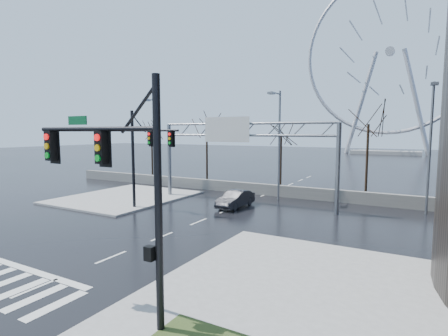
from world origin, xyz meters
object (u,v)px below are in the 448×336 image
Objects in this scene: car at (235,199)px; signal_mast_near at (124,177)px; signal_mast_far at (143,150)px; sign_gantry at (239,145)px; ferris_wheel at (390,58)px.

signal_mast_near is at bearing -70.90° from car.
signal_mast_near and signal_mast_far have the same top height.
signal_mast_near is 19.79m from sign_gantry.
signal_mast_far is 0.16× the size of ferris_wheel.
signal_mast_far is 8.52m from car.
signal_mast_near is at bearing -73.81° from sign_gantry.
sign_gantry is at bearing 106.19° from signal_mast_near.
signal_mast_far is (-11.01, 13.00, -0.04)m from signal_mast_near.
ferris_wheel is at bearing 90.08° from signal_mast_near.
ferris_wheel reaches higher than car.
car is (5.97, 4.48, -4.13)m from signal_mast_far.
sign_gantry reaches higher than car.
ferris_wheel reaches higher than sign_gantry.
signal_mast_near is 1.87× the size of car.
signal_mast_near is at bearing -49.74° from signal_mast_far.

